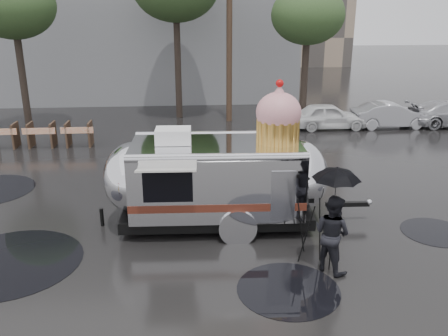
{
  "coord_description": "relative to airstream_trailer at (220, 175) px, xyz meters",
  "views": [
    {
      "loc": [
        0.37,
        -9.29,
        5.5
      ],
      "look_at": [
        1.29,
        2.16,
        1.56
      ],
      "focal_mm": 38.0,
      "sensor_mm": 36.0,
      "label": 1
    }
  ],
  "objects": [
    {
      "name": "ground",
      "position": [
        -1.18,
        -2.15,
        -1.36
      ],
      "size": [
        120.0,
        120.0,
        0.0
      ],
      "primitive_type": "plane",
      "color": "black",
      "rests_on": "ground"
    },
    {
      "name": "puddles",
      "position": [
        -2.37,
        0.3,
        -1.36
      ],
      "size": [
        14.81,
        9.09,
        0.01
      ],
      "color": "black",
      "rests_on": "ground"
    },
    {
      "name": "utility_pole",
      "position": [
        1.32,
        11.85,
        3.26
      ],
      "size": [
        1.6,
        0.28,
        9.0
      ],
      "color": "#473323",
      "rests_on": "ground"
    },
    {
      "name": "tree_left",
      "position": [
        -8.18,
        10.85,
        4.12
      ],
      "size": [
        3.64,
        3.64,
        6.95
      ],
      "color": "#382D26",
      "rests_on": "ground"
    },
    {
      "name": "tree_right",
      "position": [
        4.82,
        10.85,
        3.69
      ],
      "size": [
        3.36,
        3.36,
        6.42
      ],
      "color": "#382D26",
      "rests_on": "ground"
    },
    {
      "name": "barricade_row",
      "position": [
        -6.73,
        7.81,
        -0.84
      ],
      "size": [
        4.3,
        0.8,
        1.0
      ],
      "color": "#473323",
      "rests_on": "ground"
    },
    {
      "name": "parked_cars",
      "position": [
        10.6,
        9.85,
        -0.64
      ],
      "size": [
        13.2,
        1.9,
        1.5
      ],
      "color": "silver",
      "rests_on": "ground"
    },
    {
      "name": "airstream_trailer",
      "position": [
        0.0,
        0.0,
        0.0
      ],
      "size": [
        7.22,
        2.8,
        3.89
      ],
      "rotation": [
        0.0,
        0.0,
        -0.03
      ],
      "color": "silver",
      "rests_on": "ground"
    },
    {
      "name": "person_right",
      "position": [
        2.23,
        -2.51,
        -0.49
      ],
      "size": [
        0.89,
        0.95,
        1.75
      ],
      "primitive_type": "imported",
      "rotation": [
        0.0,
        0.0,
        2.25
      ],
      "color": "black",
      "rests_on": "ground"
    },
    {
      "name": "umbrella_black",
      "position": [
        2.23,
        -2.51,
        0.6
      ],
      "size": [
        1.23,
        1.23,
        2.39
      ],
      "color": "black",
      "rests_on": "ground"
    },
    {
      "name": "tripod",
      "position": [
        1.88,
        -1.97,
        -0.48
      ],
      "size": [
        0.55,
        0.62,
        1.5
      ],
      "rotation": [
        0.0,
        0.0,
        0.05
      ],
      "color": "black",
      "rests_on": "ground"
    }
  ]
}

